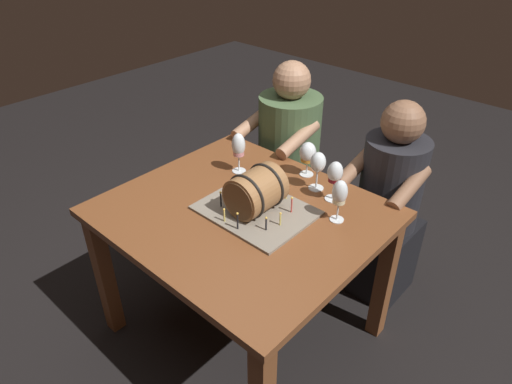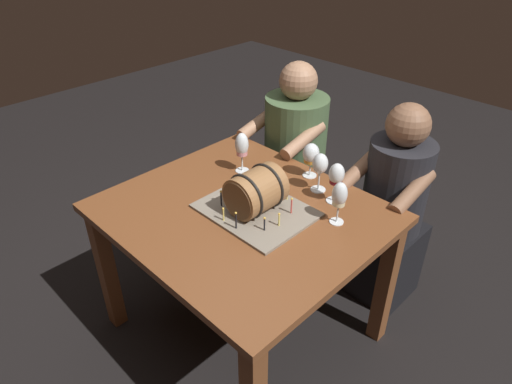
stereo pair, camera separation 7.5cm
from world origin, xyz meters
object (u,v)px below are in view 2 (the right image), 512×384
object	(u,v)px
barrel_cake	(256,195)
wine_glass_red	(336,176)
wine_glass_empty	(320,165)
wine_glass_white	(339,196)
person_seated_right	(390,216)
wine_glass_rose	(242,146)
dining_table	(243,231)
wine_glass_amber	(311,155)
person_seated_left	(294,164)

from	to	relation	value
barrel_cake	wine_glass_red	size ratio (longest dim) A/B	2.44
wine_glass_empty	wine_glass_white	world-z (taller)	wine_glass_white
wine_glass_red	person_seated_right	size ratio (longest dim) A/B	0.17
person_seated_right	wine_glass_rose	bearing A→B (deg)	-138.83
wine_glass_empty	wine_glass_rose	bearing A→B (deg)	-161.26
dining_table	wine_glass_white	xyz separation A→B (m)	(0.34, 0.22, 0.25)
wine_glass_white	person_seated_right	bearing A→B (deg)	91.46
wine_glass_amber	wine_glass_red	bearing A→B (deg)	-23.79
dining_table	wine_glass_amber	bearing A→B (deg)	87.12
wine_glass_empty	wine_glass_amber	bearing A→B (deg)	146.66
wine_glass_rose	wine_glass_red	world-z (taller)	wine_glass_rose
wine_glass_amber	wine_glass_red	world-z (taller)	wine_glass_red
wine_glass_white	person_seated_left	world-z (taller)	person_seated_left
wine_glass_red	wine_glass_amber	bearing A→B (deg)	156.21
wine_glass_amber	wine_glass_white	distance (m)	0.39
dining_table	wine_glass_amber	world-z (taller)	wine_glass_amber
wine_glass_empty	wine_glass_red	size ratio (longest dim) A/B	0.99
wine_glass_empty	person_seated_right	bearing A→B (deg)	62.13
wine_glass_white	person_seated_left	bearing A→B (deg)	142.41
wine_glass_amber	wine_glass_red	size ratio (longest dim) A/B	0.91
wine_glass_empty	person_seated_left	size ratio (longest dim) A/B	0.16
dining_table	barrel_cake	xyz separation A→B (m)	(0.05, 0.03, 0.20)
wine_glass_empty	wine_glass_amber	xyz separation A→B (m)	(-0.11, 0.07, -0.02)
barrel_cake	person_seated_right	bearing A→B (deg)	68.13
person_seated_left	wine_glass_empty	bearing A→B (deg)	-39.10
wine_glass_empty	wine_glass_red	world-z (taller)	wine_glass_red
person_seated_right	wine_glass_empty	bearing A→B (deg)	-117.87
barrel_cake	wine_glass_empty	size ratio (longest dim) A/B	2.47
wine_glass_empty	person_seated_right	xyz separation A→B (m)	(0.20, 0.38, -0.38)
wine_glass_red	person_seated_left	bearing A→B (deg)	145.01
wine_glass_red	wine_glass_empty	bearing A→B (deg)	167.59
dining_table	barrel_cake	world-z (taller)	barrel_cake
wine_glass_rose	wine_glass_red	size ratio (longest dim) A/B	1.08
person_seated_left	person_seated_right	xyz separation A→B (m)	(0.66, -0.00, -0.04)
wine_glass_empty	wine_glass_amber	size ratio (longest dim) A/B	1.09
dining_table	wine_glass_white	world-z (taller)	wine_glass_white
wine_glass_amber	wine_glass_white	size ratio (longest dim) A/B	0.90
dining_table	person_seated_left	bearing A→B (deg)	114.18
person_seated_left	wine_glass_red	bearing A→B (deg)	-34.99
wine_glass_white	wine_glass_red	size ratio (longest dim) A/B	1.01
wine_glass_amber	barrel_cake	bearing A→B (deg)	-86.09
wine_glass_empty	wine_glass_red	distance (m)	0.11
barrel_cake	wine_glass_white	bearing A→B (deg)	31.83
dining_table	wine_glass_red	size ratio (longest dim) A/B	5.96
person_seated_right	wine_glass_red	bearing A→B (deg)	-102.70
dining_table	wine_glass_red	distance (m)	0.48
dining_table	wine_glass_amber	xyz separation A→B (m)	(0.02, 0.43, 0.23)
wine_glass_white	person_seated_left	xyz separation A→B (m)	(-0.68, 0.52, -0.33)
wine_glass_empty	person_seated_left	bearing A→B (deg)	140.90
wine_glass_white	person_seated_right	distance (m)	0.64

